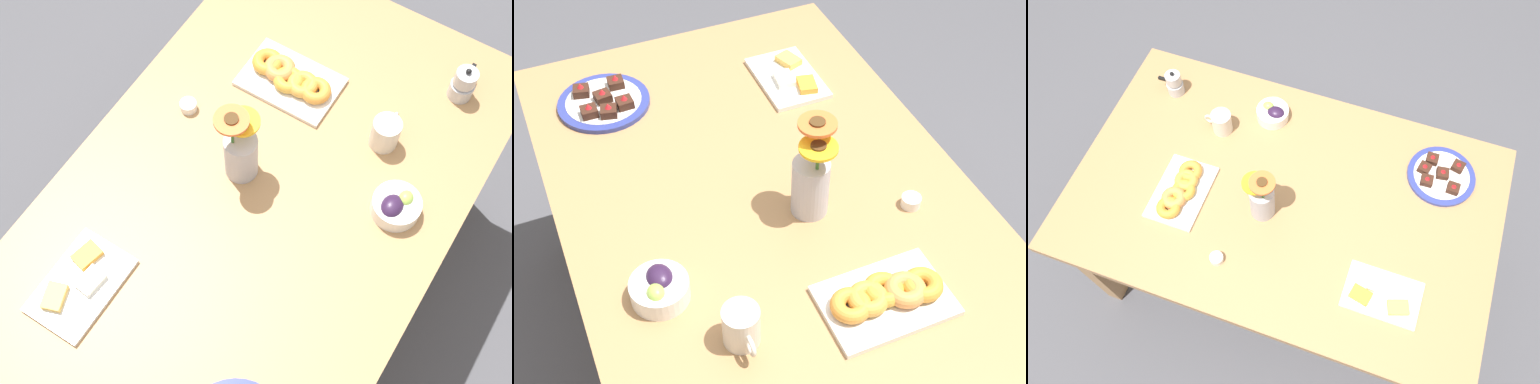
% 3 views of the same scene
% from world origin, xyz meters
% --- Properties ---
extents(ground_plane, '(6.00, 6.00, 0.00)m').
position_xyz_m(ground_plane, '(0.00, 0.00, 0.00)').
color(ground_plane, '#4C4C51').
extents(dining_table, '(1.60, 1.00, 0.74)m').
position_xyz_m(dining_table, '(0.00, 0.00, 0.65)').
color(dining_table, '#A87A4C').
rests_on(dining_table, ground_plane).
extents(coffee_mug, '(0.11, 0.08, 0.10)m').
position_xyz_m(coffee_mug, '(0.34, -0.21, 0.79)').
color(coffee_mug, beige).
rests_on(coffee_mug, dining_table).
extents(grape_bowl, '(0.13, 0.13, 0.07)m').
position_xyz_m(grape_bowl, '(0.16, -0.33, 0.77)').
color(grape_bowl, white).
rests_on(grape_bowl, dining_table).
extents(cheese_platter, '(0.26, 0.17, 0.03)m').
position_xyz_m(cheese_platter, '(-0.44, 0.25, 0.75)').
color(cheese_platter, white).
rests_on(cheese_platter, dining_table).
extents(croissant_platter, '(0.19, 0.29, 0.05)m').
position_xyz_m(croissant_platter, '(0.37, 0.11, 0.76)').
color(croissant_platter, white).
rests_on(croissant_platter, dining_table).
extents(jam_cup_honey, '(0.05, 0.05, 0.03)m').
position_xyz_m(jam_cup_honey, '(0.14, 0.31, 0.76)').
color(jam_cup_honey, white).
rests_on(jam_cup_honey, dining_table).
extents(dessert_plate, '(0.26, 0.26, 0.05)m').
position_xyz_m(dessert_plate, '(-0.54, -0.28, 0.75)').
color(dessert_plate, navy).
rests_on(dessert_plate, dining_table).
extents(flower_vase, '(0.12, 0.11, 0.26)m').
position_xyz_m(flower_vase, '(0.05, 0.08, 0.83)').
color(flower_vase, '#B2B2BC').
rests_on(flower_vase, dining_table).
extents(moka_pot, '(0.11, 0.07, 0.12)m').
position_xyz_m(moka_pot, '(0.59, -0.32, 0.79)').
color(moka_pot, '#B7B7BC').
rests_on(moka_pot, dining_table).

